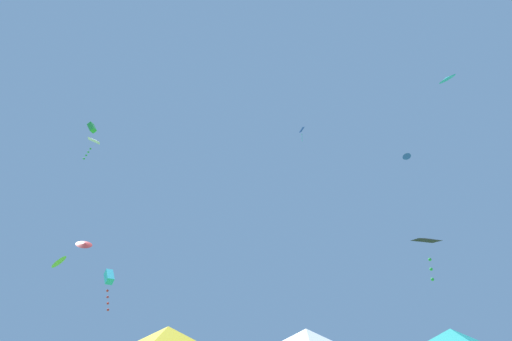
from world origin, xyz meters
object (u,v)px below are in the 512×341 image
kite_cyan_box (109,278)px  kite_green_box (92,127)px  canopy_tent_yellow (167,341)px  kite_lime_delta (58,261)px  kite_blue_diamond (301,130)px  kite_white_diamond (94,141)px  kite_black_diamond (426,241)px  kite_red_delta (84,244)px  kite_blue_delta (407,156)px  kite_cyan_delta (447,78)px

kite_cyan_box → kite_green_box: bearing=-178.9°
canopy_tent_yellow → kite_lime_delta: (-12.57, 11.28, 6.67)m
kite_blue_diamond → kite_white_diamond: 16.06m
kite_black_diamond → kite_cyan_box: bearing=165.9°
kite_green_box → kite_white_diamond: (3.42, -4.28, -4.82)m
kite_lime_delta → kite_red_delta: bearing=105.3°
kite_white_diamond → canopy_tent_yellow: bearing=-29.3°
kite_blue_diamond → kite_lime_delta: bearing=174.7°
canopy_tent_yellow → kite_black_diamond: bearing=19.0°
kite_black_diamond → kite_red_delta: bearing=154.8°
kite_blue_delta → kite_green_box: kite_blue_delta is taller
kite_blue_diamond → kite_cyan_delta: kite_cyan_delta is taller
kite_blue_diamond → kite_green_box: size_ratio=1.20×
kite_cyan_delta → kite_cyan_box: size_ratio=0.80×
kite_red_delta → kite_white_diamond: 13.46m
kite_lime_delta → kite_cyan_box: kite_lime_delta is taller
canopy_tent_yellow → kite_blue_delta: kite_blue_delta is taller
kite_white_diamond → kite_blue_diamond: bearing=18.4°
canopy_tent_yellow → kite_blue_delta: size_ratio=3.45×
canopy_tent_yellow → kite_black_diamond: size_ratio=1.33×
kite_blue_delta → kite_black_diamond: kite_blue_delta is taller
kite_black_diamond → kite_cyan_box: 19.79m
kite_lime_delta → kite_green_box: bearing=-68.3°
canopy_tent_yellow → kite_lime_delta: kite_lime_delta is taller
kite_blue_diamond → kite_black_diamond: size_ratio=0.54×
kite_red_delta → kite_cyan_delta: bearing=-8.7°
kite_blue_delta → kite_cyan_delta: bearing=-79.2°
kite_black_diamond → kite_green_box: 27.25m
kite_lime_delta → kite_cyan_box: size_ratio=0.55×
kite_red_delta → kite_green_box: bearing=-72.6°
kite_blue_delta → kite_blue_diamond: bearing=-140.2°
kite_red_delta → kite_cyan_delta: (35.05, -5.34, 13.92)m
canopy_tent_yellow → kite_cyan_delta: 33.70m
kite_white_diamond → kite_lime_delta: bearing=123.2°
kite_blue_delta → kite_cyan_box: bearing=-157.1°
kite_lime_delta → kite_blue_diamond: bearing=-5.3°
kite_green_box → kite_red_delta: bearing=107.4°
canopy_tent_yellow → kite_blue_delta: bearing=46.2°
kite_lime_delta → kite_white_diamond: bearing=-56.8°
kite_red_delta → kite_white_diamond: kite_white_diamond is taller
kite_blue_delta → kite_blue_diamond: 17.15m
kite_green_box → kite_blue_delta: bearing=20.1°
kite_blue_delta → kite_red_delta: 35.30m
kite_blue_delta → kite_lime_delta: kite_blue_delta is taller
kite_blue_delta → kite_cyan_delta: kite_cyan_delta is taller
kite_cyan_delta → kite_white_diamond: 31.91m
kite_blue_diamond → kite_green_box: bearing=-178.0°
kite_black_diamond → kite_cyan_box: (-19.19, 4.84, -0.34)m
kite_black_diamond → kite_red_delta: kite_red_delta is taller
kite_green_box → kite_cyan_box: bearing=1.1°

